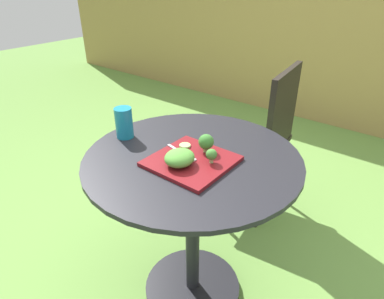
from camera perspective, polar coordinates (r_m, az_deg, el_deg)
ground_plane at (r=1.72m, az=0.08°, el=-22.95°), size 12.00×12.00×0.00m
bamboo_fence at (r=3.30m, az=27.67°, el=16.93°), size 8.00×0.08×1.69m
patio_table at (r=1.40m, az=0.09°, el=-11.73°), size 0.81×0.81×0.74m
patio_chair at (r=1.93m, az=11.72°, el=3.01°), size 0.49×0.49×0.90m
salad_plate at (r=1.18m, az=-0.10°, el=-1.99°), size 0.27×0.27×0.01m
drinking_glass at (r=1.37m, az=-11.59°, el=4.26°), size 0.07×0.07×0.13m
fork at (r=1.20m, az=-1.51°, el=-0.81°), size 0.15×0.05×0.00m
lettuce_mound at (r=1.13m, az=-2.15°, el=-1.43°), size 0.10×0.11×0.05m
broccoli_floret_0 at (r=1.21m, az=2.44°, el=1.29°), size 0.06×0.06×0.07m
broccoli_floret_1 at (r=1.14m, az=3.37°, el=-0.90°), size 0.04×0.04×0.05m
cucumber_slice_0 at (r=1.26m, az=-1.22°, el=0.67°), size 0.04×0.04×0.01m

